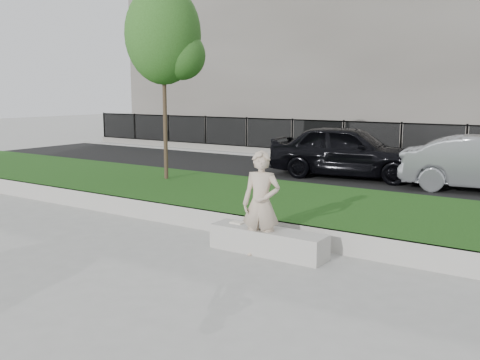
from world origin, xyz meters
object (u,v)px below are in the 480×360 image
Objects in this scene: stone_bench at (268,241)px; book at (237,223)px; young_tree at (166,38)px; man at (261,204)px; car_dark at (348,151)px.

book reaches higher than stone_bench.
young_tree is (-4.94, 3.14, 3.81)m from stone_bench.
young_tree is at bearing 143.83° from book.
young_tree is at bearing 131.40° from man.
book is at bearing 175.55° from stone_bench.
young_tree reaches higher than car_dark.
stone_bench is 0.68m from man.
car_dark is at bearing 103.67° from stone_bench.
stone_bench is 0.69m from book.
man reaches higher than book.
stone_bench is 0.41× the size of young_tree.
car_dark is (-1.97, 8.10, 0.65)m from stone_bench.
man is 8.47m from car_dark.
young_tree is (-4.90, 3.29, 3.15)m from man.
man is 7.54× the size of book.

